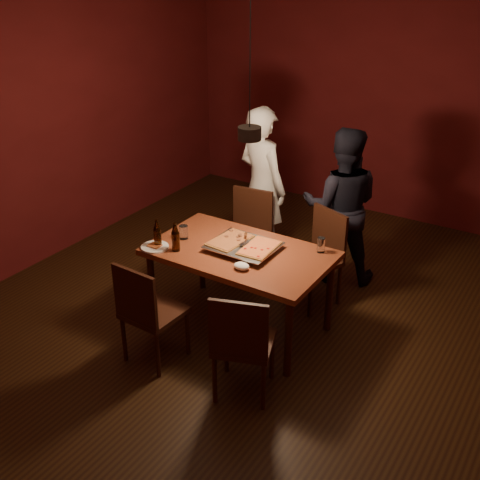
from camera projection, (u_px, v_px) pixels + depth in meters
The scene contains 19 objects.
room_shell at pixel (249, 177), 4.71m from camera, with size 6.00×6.00×6.00m.
dining_table at pixel (240, 259), 5.03m from camera, with size 1.50×0.90×0.75m.
chair_far_left at pixel (248, 226), 5.93m from camera, with size 0.47×0.47×0.49m.
chair_far_right at pixel (320, 249), 5.50m from camera, with size 0.54×0.54×0.49m.
chair_near_left at pixel (146, 306), 4.63m from camera, with size 0.44×0.44×0.49m.
chair_near_right at pixel (242, 337), 4.26m from camera, with size 0.54×0.54×0.49m.
pizza_tray at pixel (243, 247), 5.00m from camera, with size 0.55×0.45×0.05m, color silver.
pizza_meat at pixel (230, 240), 5.05m from camera, with size 0.24×0.39×0.02m, color maroon.
pizza_cheese at pixel (259, 248), 4.92m from camera, with size 0.24×0.38×0.02m, color gold.
spatula at pixel (245, 243), 4.99m from camera, with size 0.09×0.24×0.04m, color silver, non-canonical shape.
beer_bottle_a at pixel (157, 233), 5.01m from camera, with size 0.07×0.07×0.25m.
beer_bottle_b at pixel (175, 237), 4.94m from camera, with size 0.07×0.07×0.25m.
water_glass_left at pixel (184, 232), 5.17m from camera, with size 0.08×0.08×0.12m, color silver.
water_glass_right at pixel (321, 245), 4.95m from camera, with size 0.06×0.06×0.13m, color silver.
plate_slice at pixel (155, 247), 5.04m from camera, with size 0.23×0.23×0.03m.
napkin at pixel (242, 266), 4.70m from camera, with size 0.13×0.10×0.05m, color white.
diner_white at pixel (262, 187), 6.08m from camera, with size 0.60×0.40×1.65m, color silver.
diner_dark at pixel (341, 206), 5.78m from camera, with size 0.75×0.59×1.55m, color black.
pendant_lamp at pixel (250, 132), 4.55m from camera, with size 0.18×0.18×1.10m.
Camera 1 is at (2.31, -3.79, 3.06)m, focal length 45.00 mm.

